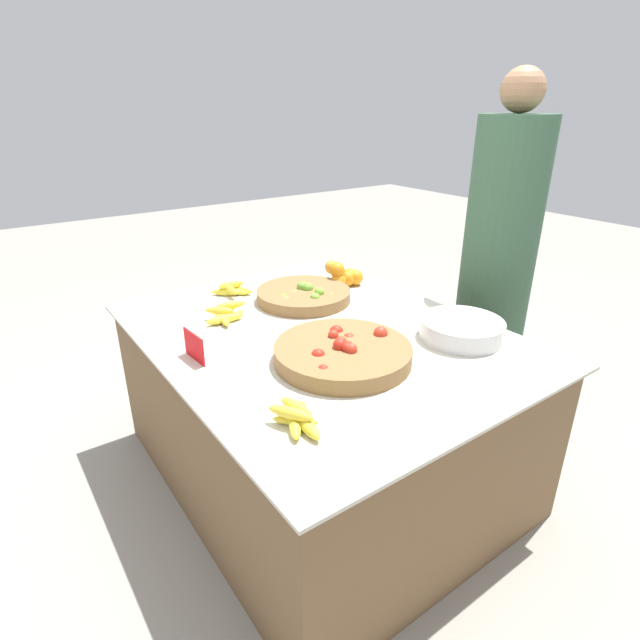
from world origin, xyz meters
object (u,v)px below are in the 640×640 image
price_sign (194,347)px  tomato_basket (343,352)px  metal_bowl (462,329)px  vendor_person (496,271)px  lime_bowl (304,295)px

price_sign → tomato_basket: bearing=49.5°
metal_bowl → vendor_person: (-0.28, 0.57, 0.05)m
metal_bowl → price_sign: price_sign is taller
lime_bowl → tomato_basket: 0.58m
tomato_basket → metal_bowl: (0.12, 0.47, 0.01)m
lime_bowl → vendor_person: (0.38, 0.83, 0.05)m
lime_bowl → tomato_basket: size_ratio=0.89×
metal_bowl → price_sign: bearing=-115.4°
vendor_person → price_sign: bearing=-95.4°
price_sign → metal_bowl: bearing=60.4°
tomato_basket → price_sign: price_sign is taller
tomato_basket → price_sign: 0.50m
lime_bowl → metal_bowl: 0.71m
tomato_basket → metal_bowl: size_ratio=1.52×
metal_bowl → vendor_person: 0.64m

